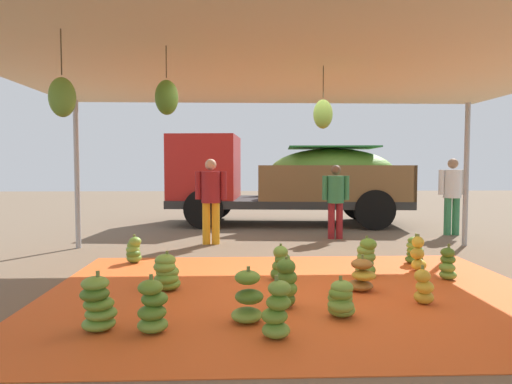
{
  "coord_description": "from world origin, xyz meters",
  "views": [
    {
      "loc": [
        -0.69,
        -5.58,
        1.59
      ],
      "look_at": [
        -0.41,
        1.93,
        1.16
      ],
      "focal_mm": 32.11,
      "sensor_mm": 36.0,
      "label": 1
    }
  ],
  "objects_px": {
    "banana_bunch_13": "(366,258)",
    "worker_0": "(452,191)",
    "banana_bunch_4": "(248,299)",
    "banana_bunch_1": "(448,265)",
    "banana_bunch_14": "(424,288)",
    "banana_bunch_5": "(134,250)",
    "worker_1": "(211,195)",
    "cargo_truck_main": "(283,177)",
    "banana_bunch_6": "(98,306)",
    "banana_bunch_12": "(153,308)",
    "banana_bunch_15": "(415,251)",
    "banana_bunch_8": "(362,276)",
    "banana_bunch_9": "(281,264)",
    "banana_bunch_2": "(418,255)",
    "banana_bunch_11": "(166,273)",
    "worker_2": "(336,196)",
    "banana_bunch_10": "(277,311)",
    "banana_bunch_0": "(286,285)",
    "banana_bunch_3": "(341,300)"
  },
  "relations": [
    {
      "from": "banana_bunch_11",
      "to": "banana_bunch_14",
      "type": "xyz_separation_m",
      "value": [
        3.03,
        -0.7,
        -0.03
      ]
    },
    {
      "from": "banana_bunch_9",
      "to": "banana_bunch_3",
      "type": "bearing_deg",
      "value": -72.72
    },
    {
      "from": "worker_1",
      "to": "cargo_truck_main",
      "type": "bearing_deg",
      "value": 60.83
    },
    {
      "from": "banana_bunch_5",
      "to": "banana_bunch_6",
      "type": "height_order",
      "value": "banana_bunch_6"
    },
    {
      "from": "banana_bunch_6",
      "to": "banana_bunch_2",
      "type": "bearing_deg",
      "value": 30.38
    },
    {
      "from": "banana_bunch_14",
      "to": "banana_bunch_15",
      "type": "xyz_separation_m",
      "value": [
        0.74,
        2.17,
        0.01
      ]
    },
    {
      "from": "banana_bunch_8",
      "to": "banana_bunch_15",
      "type": "xyz_separation_m",
      "value": [
        1.3,
        1.59,
        0.01
      ]
    },
    {
      "from": "banana_bunch_8",
      "to": "banana_bunch_12",
      "type": "distance_m",
      "value": 2.72
    },
    {
      "from": "banana_bunch_4",
      "to": "worker_1",
      "type": "relative_size",
      "value": 0.33
    },
    {
      "from": "banana_bunch_5",
      "to": "banana_bunch_11",
      "type": "bearing_deg",
      "value": -64.81
    },
    {
      "from": "banana_bunch_9",
      "to": "banana_bunch_13",
      "type": "distance_m",
      "value": 1.26
    },
    {
      "from": "banana_bunch_4",
      "to": "banana_bunch_9",
      "type": "height_order",
      "value": "banana_bunch_4"
    },
    {
      "from": "banana_bunch_13",
      "to": "worker_0",
      "type": "bearing_deg",
      "value": 51.35
    },
    {
      "from": "banana_bunch_8",
      "to": "worker_1",
      "type": "height_order",
      "value": "worker_1"
    },
    {
      "from": "banana_bunch_14",
      "to": "banana_bunch_5",
      "type": "bearing_deg",
      "value": 147.96
    },
    {
      "from": "cargo_truck_main",
      "to": "worker_2",
      "type": "bearing_deg",
      "value": -71.24
    },
    {
      "from": "banana_bunch_0",
      "to": "cargo_truck_main",
      "type": "height_order",
      "value": "cargo_truck_main"
    },
    {
      "from": "banana_bunch_0",
      "to": "worker_1",
      "type": "height_order",
      "value": "worker_1"
    },
    {
      "from": "banana_bunch_15",
      "to": "banana_bunch_2",
      "type": "bearing_deg",
      "value": -106.35
    },
    {
      "from": "banana_bunch_12",
      "to": "banana_bunch_14",
      "type": "xyz_separation_m",
      "value": [
        2.93,
        0.76,
        -0.04
      ]
    },
    {
      "from": "banana_bunch_15",
      "to": "worker_1",
      "type": "height_order",
      "value": "worker_1"
    },
    {
      "from": "banana_bunch_3",
      "to": "cargo_truck_main",
      "type": "relative_size",
      "value": 0.07
    },
    {
      "from": "banana_bunch_10",
      "to": "cargo_truck_main",
      "type": "height_order",
      "value": "cargo_truck_main"
    },
    {
      "from": "banana_bunch_9",
      "to": "banana_bunch_10",
      "type": "bearing_deg",
      "value": -96.14
    },
    {
      "from": "banana_bunch_4",
      "to": "banana_bunch_1",
      "type": "bearing_deg",
      "value": 29.93
    },
    {
      "from": "banana_bunch_9",
      "to": "banana_bunch_2",
      "type": "bearing_deg",
      "value": 13.08
    },
    {
      "from": "banana_bunch_5",
      "to": "banana_bunch_1",
      "type": "bearing_deg",
      "value": -15.5
    },
    {
      "from": "banana_bunch_5",
      "to": "worker_2",
      "type": "height_order",
      "value": "worker_2"
    },
    {
      "from": "banana_bunch_4",
      "to": "banana_bunch_11",
      "type": "distance_m",
      "value": 1.57
    },
    {
      "from": "banana_bunch_5",
      "to": "banana_bunch_9",
      "type": "height_order",
      "value": "banana_bunch_9"
    },
    {
      "from": "banana_bunch_2",
      "to": "banana_bunch_10",
      "type": "height_order",
      "value": "banana_bunch_10"
    },
    {
      "from": "worker_0",
      "to": "worker_2",
      "type": "bearing_deg",
      "value": -171.04
    },
    {
      "from": "banana_bunch_2",
      "to": "banana_bunch_13",
      "type": "xyz_separation_m",
      "value": [
        -0.87,
        -0.29,
        0.02
      ]
    },
    {
      "from": "banana_bunch_15",
      "to": "worker_0",
      "type": "xyz_separation_m",
      "value": [
        2.03,
        3.03,
        0.81
      ]
    },
    {
      "from": "banana_bunch_5",
      "to": "banana_bunch_15",
      "type": "height_order",
      "value": "banana_bunch_15"
    },
    {
      "from": "banana_bunch_10",
      "to": "banana_bunch_15",
      "type": "xyz_separation_m",
      "value": [
        2.5,
        3.11,
        -0.04
      ]
    },
    {
      "from": "worker_0",
      "to": "banana_bunch_13",
      "type": "bearing_deg",
      "value": -128.65
    },
    {
      "from": "banana_bunch_2",
      "to": "banana_bunch_5",
      "type": "distance_m",
      "value": 4.47
    },
    {
      "from": "worker_1",
      "to": "banana_bunch_8",
      "type": "bearing_deg",
      "value": -59.5
    },
    {
      "from": "banana_bunch_0",
      "to": "banana_bunch_13",
      "type": "bearing_deg",
      "value": 47.52
    },
    {
      "from": "worker_1",
      "to": "worker_2",
      "type": "relative_size",
      "value": 1.08
    },
    {
      "from": "banana_bunch_5",
      "to": "banana_bunch_15",
      "type": "distance_m",
      "value": 4.57
    },
    {
      "from": "banana_bunch_11",
      "to": "banana_bunch_9",
      "type": "bearing_deg",
      "value": 17.49
    },
    {
      "from": "banana_bunch_8",
      "to": "banana_bunch_6",
      "type": "bearing_deg",
      "value": -156.0
    },
    {
      "from": "banana_bunch_11",
      "to": "banana_bunch_12",
      "type": "relative_size",
      "value": 0.92
    },
    {
      "from": "banana_bunch_6",
      "to": "banana_bunch_12",
      "type": "xyz_separation_m",
      "value": [
        0.53,
        -0.05,
        -0.01
      ]
    },
    {
      "from": "banana_bunch_2",
      "to": "banana_bunch_8",
      "type": "distance_m",
      "value": 1.58
    },
    {
      "from": "cargo_truck_main",
      "to": "banana_bunch_9",
      "type": "bearing_deg",
      "value": -95.88
    },
    {
      "from": "banana_bunch_1",
      "to": "banana_bunch_11",
      "type": "relative_size",
      "value": 0.99
    },
    {
      "from": "banana_bunch_1",
      "to": "banana_bunch_10",
      "type": "height_order",
      "value": "banana_bunch_10"
    }
  ]
}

